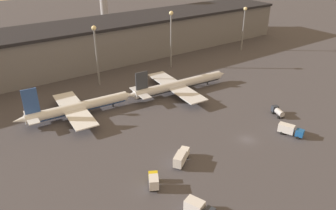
{
  "coord_description": "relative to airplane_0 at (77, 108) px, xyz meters",
  "views": [
    {
      "loc": [
        -64.58,
        -52.51,
        51.89
      ],
      "look_at": [
        -12.87,
        21.59,
        6.0
      ],
      "focal_mm": 35.0,
      "sensor_mm": 36.0,
      "label": 1
    }
  ],
  "objects": [
    {
      "name": "service_vehicle_4",
      "position": [
        12.31,
        -39.96,
        -1.01
      ],
      "size": [
        7.31,
        6.06,
        3.4
      ],
      "rotation": [
        0.0,
        0.0,
        0.61
      ],
      "color": "white",
      "rests_on": "ground"
    },
    {
      "name": "lamp_post_2",
      "position": [
        51.41,
        19.65,
        13.0
      ],
      "size": [
        1.8,
        1.8,
        25.03
      ],
      "color": "slate",
      "rests_on": "ground"
    },
    {
      "name": "lamp_post_1",
      "position": [
        16.49,
        19.65,
        12.22
      ],
      "size": [
        1.8,
        1.8,
        23.62
      ],
      "color": "slate",
      "rests_on": "ground"
    },
    {
      "name": "airplane_1",
      "position": [
        38.03,
        -4.0,
        0.02
      ],
      "size": [
        44.17,
        31.77,
        11.17
      ],
      "rotation": [
        0.0,
        0.0,
        -0.07
      ],
      "color": "silver",
      "rests_on": "ground"
    },
    {
      "name": "service_vehicle_0",
      "position": [
        53.8,
        -37.55,
        -1.35
      ],
      "size": [
        3.52,
        5.47,
        2.71
      ],
      "rotation": [
        0.0,
        0.0,
        1.23
      ],
      "color": "#282D38",
      "rests_on": "ground"
    },
    {
      "name": "service_vehicle_1",
      "position": [
        46.88,
        -47.31,
        -1.12
      ],
      "size": [
        4.72,
        7.5,
        3.17
      ],
      "rotation": [
        0.0,
        0.0,
        -1.19
      ],
      "color": "#195199",
      "rests_on": "ground"
    },
    {
      "name": "service_vehicle_2",
      "position": [
        4.5,
        -56.3,
        -1.04
      ],
      "size": [
        4.65,
        6.8,
        3.37
      ],
      "rotation": [
        0.0,
        0.0,
        -1.21
      ],
      "color": "#282D38",
      "rests_on": "ground"
    },
    {
      "name": "service_vehicle_3",
      "position": [
        1.66,
        -43.49,
        -1.15
      ],
      "size": [
        4.33,
        5.4,
        3.19
      ],
      "rotation": [
        0.0,
        0.0,
        1.06
      ],
      "color": "gold",
      "rests_on": "ground"
    },
    {
      "name": "lamp_post_3",
      "position": [
        96.55,
        19.65,
        11.34
      ],
      "size": [
        1.8,
        1.8,
        22.03
      ],
      "color": "slate",
      "rests_on": "ground"
    },
    {
      "name": "airplane_0",
      "position": [
        0.0,
        0.0,
        0.0
      ],
      "size": [
        39.93,
        28.3,
        12.65
      ],
      "rotation": [
        0.0,
        0.0,
        -0.07
      ],
      "color": "white",
      "rests_on": "ground"
    },
    {
      "name": "terminal_building",
      "position": [
        34.75,
        45.62,
        6.32
      ],
      "size": [
        194.98,
        28.14,
        18.38
      ],
      "color": "slate",
      "rests_on": "ground"
    },
    {
      "name": "ground",
      "position": [
        34.75,
        -41.95,
        -2.91
      ],
      "size": [
        600.0,
        600.0,
        0.0
      ],
      "primitive_type": "plane",
      "color": "#423F44"
    }
  ]
}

